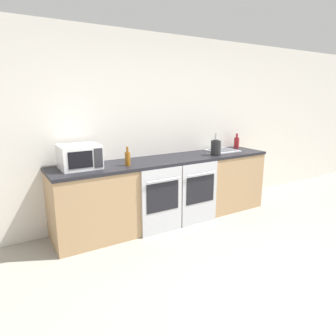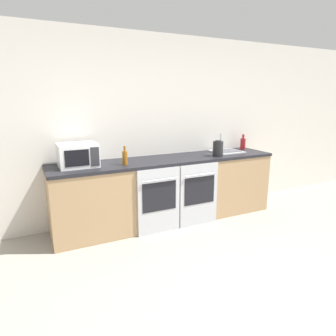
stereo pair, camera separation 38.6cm
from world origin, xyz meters
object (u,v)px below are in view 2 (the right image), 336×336
oven_right (199,194)px  microwave (78,155)px  bottle_amber (125,158)px  oven_left (159,201)px  bottle_red (243,143)px  kettle (218,148)px  sink (226,151)px

oven_right → microwave: microwave is taller
bottle_amber → oven_right: bearing=-12.6°
oven_left → microwave: bearing=156.7°
bottle_amber → microwave: bearing=162.1°
oven_right → microwave: size_ratio=1.89×
oven_left → bottle_red: bottle_red is taller
bottle_red → microwave: bearing=-177.8°
bottle_amber → bottle_red: (2.10, 0.28, 0.00)m
bottle_red → kettle: 0.77m
microwave → bottle_red: 2.64m
bottle_red → sink: size_ratio=0.56×
microwave → bottle_amber: size_ratio=1.93×
oven_right → bottle_red: bearing=23.6°
oven_right → microwave: 1.67m
sink → kettle: bearing=-145.3°
oven_left → bottle_red: bearing=15.9°
bottle_amber → kettle: bearing=-1.2°
microwave → sink: size_ratio=1.06×
oven_left → kettle: bearing=10.4°
oven_right → bottle_red: 1.36m
bottle_amber → kettle: size_ratio=1.04×
bottle_amber → bottle_red: 2.12m
oven_left → bottle_amber: bearing=149.5°
microwave → kettle: bearing=-6.0°
oven_left → microwave: 1.16m
kettle → microwave: bearing=174.0°
bottle_amber → sink: sink is taller
bottle_amber → bottle_red: bottle_red is taller
microwave → bottle_red: microwave is taller
oven_left → sink: size_ratio=1.99×
bottle_amber → kettle: bottle_amber is taller
kettle → sink: (0.33, 0.23, -0.10)m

